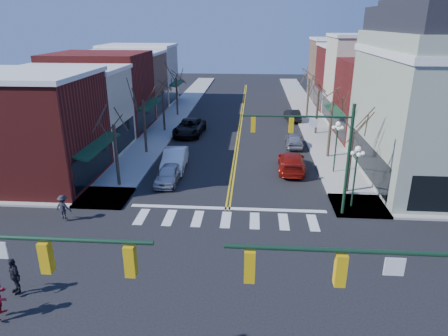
% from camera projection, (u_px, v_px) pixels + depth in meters
% --- Properties ---
extents(ground, '(160.00, 160.00, 0.00)m').
position_uv_depth(ground, '(217.00, 280.00, 19.22)').
color(ground, black).
rests_on(ground, ground).
extents(sidewalk_left, '(3.50, 70.00, 0.15)m').
position_uv_depth(sidewalk_left, '(146.00, 149.00, 38.52)').
color(sidewalk_left, '#9E9B93').
rests_on(sidewalk_left, ground).
extents(sidewalk_right, '(3.50, 70.00, 0.15)m').
position_uv_depth(sidewalk_right, '(329.00, 153.00, 37.29)').
color(sidewalk_right, '#9E9B93').
rests_on(sidewalk_right, ground).
extents(bldg_left_brick_a, '(10.00, 8.50, 8.00)m').
position_uv_depth(bldg_left_brick_a, '(25.00, 130.00, 29.91)').
color(bldg_left_brick_a, maroon).
rests_on(bldg_left_brick_a, ground).
extents(bldg_left_stucco_a, '(10.00, 7.00, 7.50)m').
position_uv_depth(bldg_left_stucco_a, '(71.00, 112.00, 37.25)').
color(bldg_left_stucco_a, beige).
rests_on(bldg_left_stucco_a, ground).
extents(bldg_left_brick_b, '(10.00, 9.00, 8.50)m').
position_uv_depth(bldg_left_brick_b, '(101.00, 92.00, 44.56)').
color(bldg_left_brick_b, maroon).
rests_on(bldg_left_brick_b, ground).
extents(bldg_left_tan, '(10.00, 7.50, 7.80)m').
position_uv_depth(bldg_left_tan, '(124.00, 84.00, 52.40)').
color(bldg_left_tan, '#916950').
rests_on(bldg_left_tan, ground).
extents(bldg_left_stucco_b, '(10.00, 8.00, 8.20)m').
position_uv_depth(bldg_left_stucco_b, '(140.00, 75.00, 59.58)').
color(bldg_left_stucco_b, beige).
rests_on(bldg_left_stucco_b, ground).
extents(bldg_right_brick_a, '(10.00, 8.50, 8.00)m').
position_uv_depth(bldg_right_brick_a, '(390.00, 101.00, 40.84)').
color(bldg_right_brick_a, maroon).
rests_on(bldg_right_brick_a, ground).
extents(bldg_right_stucco, '(10.00, 7.00, 10.00)m').
position_uv_depth(bldg_right_stucco, '(371.00, 81.00, 47.75)').
color(bldg_right_stucco, beige).
rests_on(bldg_right_stucco, ground).
extents(bldg_right_brick_b, '(10.00, 8.00, 8.50)m').
position_uv_depth(bldg_right_brick_b, '(356.00, 79.00, 55.02)').
color(bldg_right_brick_b, maroon).
rests_on(bldg_right_brick_b, ground).
extents(bldg_right_tan, '(10.00, 8.00, 9.00)m').
position_uv_depth(bldg_right_tan, '(344.00, 70.00, 62.42)').
color(bldg_right_tan, '#916950').
rests_on(bldg_right_tan, ground).
extents(traffic_mast_near_right, '(6.60, 0.28, 7.20)m').
position_uv_depth(traffic_mast_near_right, '(404.00, 310.00, 10.28)').
color(traffic_mast_near_right, '#14331E').
rests_on(traffic_mast_near_right, ground).
extents(traffic_mast_far_right, '(6.60, 0.28, 7.20)m').
position_uv_depth(traffic_mast_far_right, '(319.00, 144.00, 24.12)').
color(traffic_mast_far_right, '#14331E').
rests_on(traffic_mast_far_right, ground).
extents(lamppost_corner, '(0.36, 0.36, 4.33)m').
position_uv_depth(lamppost_corner, '(356.00, 166.00, 25.57)').
color(lamppost_corner, '#14331E').
rests_on(lamppost_corner, ground).
extents(lamppost_midblock, '(0.36, 0.36, 4.33)m').
position_uv_depth(lamppost_midblock, '(337.00, 138.00, 31.65)').
color(lamppost_midblock, '#14331E').
rests_on(lamppost_midblock, ground).
extents(tree_left_a, '(0.24, 0.24, 4.76)m').
position_uv_depth(tree_left_a, '(117.00, 156.00, 29.27)').
color(tree_left_a, '#382B21').
rests_on(tree_left_a, ground).
extents(tree_left_b, '(0.24, 0.24, 5.04)m').
position_uv_depth(tree_left_b, '(145.00, 127.00, 36.71)').
color(tree_left_b, '#382B21').
rests_on(tree_left_b, ground).
extents(tree_left_c, '(0.24, 0.24, 4.55)m').
position_uv_depth(tree_left_c, '(164.00, 111.00, 44.28)').
color(tree_left_c, '#382B21').
rests_on(tree_left_c, ground).
extents(tree_left_d, '(0.24, 0.24, 4.90)m').
position_uv_depth(tree_left_d, '(177.00, 97.00, 51.70)').
color(tree_left_d, '#382B21').
rests_on(tree_left_d, ground).
extents(tree_right_a, '(0.24, 0.24, 4.62)m').
position_uv_depth(tree_right_a, '(349.00, 163.00, 28.12)').
color(tree_right_a, '#382B21').
rests_on(tree_right_a, ground).
extents(tree_right_b, '(0.24, 0.24, 5.18)m').
position_uv_depth(tree_right_b, '(330.00, 130.00, 35.51)').
color(tree_right_b, '#382B21').
rests_on(tree_right_b, ground).
extents(tree_right_c, '(0.24, 0.24, 4.83)m').
position_uv_depth(tree_right_c, '(317.00, 113.00, 43.06)').
color(tree_right_c, '#382B21').
rests_on(tree_right_c, ground).
extents(tree_right_d, '(0.24, 0.24, 4.97)m').
position_uv_depth(tree_right_d, '(308.00, 99.00, 50.52)').
color(tree_right_d, '#382B21').
rests_on(tree_right_d, ground).
extents(car_left_near, '(1.87, 4.20, 1.40)m').
position_uv_depth(car_left_near, '(169.00, 174.00, 30.52)').
color(car_left_near, silver).
rests_on(car_left_near, ground).
extents(car_left_mid, '(2.05, 5.20, 1.68)m').
position_uv_depth(car_left_mid, '(175.00, 159.00, 33.39)').
color(car_left_mid, white).
rests_on(car_left_mid, ground).
extents(car_left_far, '(3.16, 6.19, 1.68)m').
position_uv_depth(car_left_far, '(190.00, 127.00, 43.44)').
color(car_left_far, black).
rests_on(car_left_far, ground).
extents(car_right_near, '(2.40, 5.41, 1.54)m').
position_uv_depth(car_right_near, '(292.00, 162.00, 32.97)').
color(car_right_near, '#9C160E').
rests_on(car_right_near, ground).
extents(car_right_mid, '(1.70, 4.04, 1.37)m').
position_uv_depth(car_right_mid, '(294.00, 140.00, 39.29)').
color(car_right_mid, '#A4A4A9').
rests_on(car_right_mid, ground).
extents(car_right_far, '(1.94, 4.46, 1.43)m').
position_uv_depth(car_right_far, '(292.00, 115.00, 49.63)').
color(car_right_far, black).
rests_on(car_right_far, ground).
extents(pedestrian_dark_a, '(1.07, 0.96, 1.74)m').
position_uv_depth(pedestrian_dark_a, '(14.00, 276.00, 17.82)').
color(pedestrian_dark_a, black).
rests_on(pedestrian_dark_a, sidewalk_left).
extents(pedestrian_dark_b, '(1.12, 0.79, 1.59)m').
position_uv_depth(pedestrian_dark_b, '(63.00, 207.00, 24.57)').
color(pedestrian_dark_b, black).
rests_on(pedestrian_dark_b, sidewalk_left).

